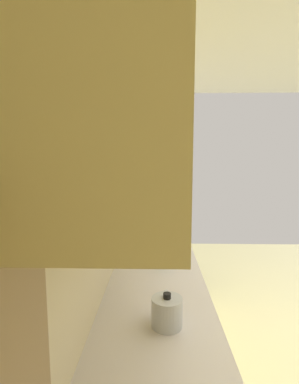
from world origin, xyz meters
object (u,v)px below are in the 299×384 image
at_px(microwave, 154,227).
at_px(kettle, 167,312).
at_px(oven_range, 158,249).
at_px(bowl, 163,259).

height_order(microwave, kettle, microwave).
distance_m(oven_range, bowl, 1.71).
bearing_deg(oven_range, bowl, -179.12).
bearing_deg(bowl, kettle, 180.00).
height_order(microwave, bowl, microwave).
relative_size(oven_range, microwave, 2.15).
xyz_separation_m(microwave, kettle, (-1.34, -0.07, -0.06)).
bearing_deg(oven_range, kettle, -179.40).
height_order(oven_range, kettle, oven_range).
relative_size(oven_range, bowl, 7.02).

